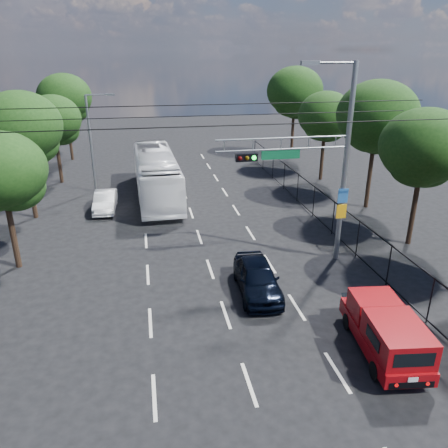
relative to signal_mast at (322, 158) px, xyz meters
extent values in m
plane|color=black|center=(-5.28, -7.99, -5.24)|extent=(120.00, 120.00, 0.00)
cube|color=beige|center=(-8.28, -7.99, -5.24)|extent=(0.12, 2.00, 0.01)
cube|color=beige|center=(-8.28, -3.99, -5.24)|extent=(0.12, 2.00, 0.01)
cube|color=beige|center=(-8.28, 0.01, -5.24)|extent=(0.12, 2.00, 0.01)
cube|color=beige|center=(-8.28, 4.01, -5.24)|extent=(0.12, 2.00, 0.01)
cube|color=beige|center=(-8.28, 8.01, -5.24)|extent=(0.12, 2.00, 0.01)
cube|color=beige|center=(-8.28, 12.01, -5.24)|extent=(0.12, 2.00, 0.01)
cube|color=beige|center=(-8.28, 16.01, -5.24)|extent=(0.12, 2.00, 0.01)
cube|color=beige|center=(-8.28, 20.01, -5.24)|extent=(0.12, 2.00, 0.01)
cube|color=beige|center=(-8.28, 24.01, -5.24)|extent=(0.12, 2.00, 0.01)
cube|color=beige|center=(-5.28, -7.99, -5.24)|extent=(0.12, 2.00, 0.01)
cube|color=beige|center=(-5.28, -3.99, -5.24)|extent=(0.12, 2.00, 0.01)
cube|color=beige|center=(-5.28, 0.01, -5.24)|extent=(0.12, 2.00, 0.01)
cube|color=beige|center=(-5.28, 4.01, -5.24)|extent=(0.12, 2.00, 0.01)
cube|color=beige|center=(-5.28, 8.01, -5.24)|extent=(0.12, 2.00, 0.01)
cube|color=beige|center=(-5.28, 12.01, -5.24)|extent=(0.12, 2.00, 0.01)
cube|color=beige|center=(-5.28, 16.01, -5.24)|extent=(0.12, 2.00, 0.01)
cube|color=beige|center=(-5.28, 20.01, -5.24)|extent=(0.12, 2.00, 0.01)
cube|color=beige|center=(-5.28, 24.01, -5.24)|extent=(0.12, 2.00, 0.01)
cube|color=beige|center=(-2.28, -7.99, -5.24)|extent=(0.12, 2.00, 0.01)
cube|color=beige|center=(-2.28, -3.99, -5.24)|extent=(0.12, 2.00, 0.01)
cube|color=beige|center=(-2.28, 0.01, -5.24)|extent=(0.12, 2.00, 0.01)
cube|color=beige|center=(-2.28, 4.01, -5.24)|extent=(0.12, 2.00, 0.01)
cube|color=beige|center=(-2.28, 8.01, -5.24)|extent=(0.12, 2.00, 0.01)
cube|color=beige|center=(-2.28, 12.01, -5.24)|extent=(0.12, 2.00, 0.01)
cube|color=beige|center=(-2.28, 16.01, -5.24)|extent=(0.12, 2.00, 0.01)
cube|color=beige|center=(-2.28, 20.01, -5.24)|extent=(0.12, 2.00, 0.01)
cube|color=beige|center=(-2.28, 24.01, -5.24)|extent=(0.12, 2.00, 0.01)
cylinder|color=slate|center=(1.22, 0.01, -0.49)|extent=(0.24, 0.24, 9.50)
cylinder|color=slate|center=(0.22, 0.01, 4.16)|extent=(2.00, 0.10, 0.10)
cube|color=slate|center=(-0.88, 0.01, 4.16)|extent=(0.80, 0.25, 0.18)
cylinder|color=slate|center=(-1.88, 0.01, 1.01)|extent=(6.20, 0.08, 0.08)
cylinder|color=slate|center=(-1.88, 0.01, 0.51)|extent=(6.20, 0.08, 0.08)
cube|color=black|center=(-3.58, 0.01, 0.21)|extent=(1.00, 0.28, 0.35)
sphere|color=#3F0505|center=(-3.90, -0.14, 0.21)|extent=(0.20, 0.20, 0.20)
sphere|color=#4C3805|center=(-3.58, -0.14, 0.21)|extent=(0.20, 0.20, 0.20)
sphere|color=#0CE533|center=(-3.26, -0.14, 0.21)|extent=(0.20, 0.20, 0.20)
cube|color=#0C5530|center=(-1.98, 0.01, 0.26)|extent=(1.80, 0.05, 0.40)
cube|color=#235CA5|center=(1.20, -0.13, -1.84)|extent=(0.50, 0.04, 0.70)
cube|color=orange|center=(1.20, -0.13, -2.64)|extent=(0.50, 0.04, 0.70)
cylinder|color=slate|center=(0.62, 0.01, 0.76)|extent=(0.05, 0.05, 0.50)
cylinder|color=slate|center=(-0.68, 0.01, 0.76)|extent=(0.05, 0.05, 0.50)
cylinder|color=slate|center=(-1.98, 0.01, 0.76)|extent=(0.05, 0.05, 0.50)
cylinder|color=slate|center=(-3.28, 0.01, 0.76)|extent=(0.05, 0.05, 0.50)
cylinder|color=slate|center=(-4.58, 0.01, 0.76)|extent=(0.05, 0.05, 0.50)
cylinder|color=slate|center=(-11.78, 14.01, -1.74)|extent=(0.18, 0.18, 7.00)
cylinder|color=slate|center=(-10.98, 14.01, 1.76)|extent=(1.60, 0.09, 0.09)
cube|color=slate|center=(-10.08, 14.01, 1.76)|extent=(0.60, 0.22, 0.15)
cylinder|color=black|center=(-5.28, -1.99, 1.96)|extent=(22.00, 0.04, 0.04)
cylinder|color=black|center=(-5.28, 1.51, 2.36)|extent=(22.00, 0.04, 0.04)
cylinder|color=black|center=(-5.28, 3.01, 1.66)|extent=(22.00, 0.04, 0.04)
cube|color=black|center=(2.32, 4.01, -3.29)|extent=(0.04, 34.00, 0.06)
cube|color=black|center=(2.32, 4.01, -5.09)|extent=(0.04, 34.00, 0.06)
cylinder|color=black|center=(2.32, -5.99, -4.24)|extent=(0.06, 0.06, 2.00)
cylinder|color=black|center=(2.32, -2.99, -4.24)|extent=(0.06, 0.06, 2.00)
cylinder|color=black|center=(2.32, 0.01, -4.24)|extent=(0.06, 0.06, 2.00)
cylinder|color=black|center=(2.32, 3.01, -4.24)|extent=(0.06, 0.06, 2.00)
cylinder|color=black|center=(2.32, 6.01, -4.24)|extent=(0.06, 0.06, 2.00)
cylinder|color=black|center=(2.32, 9.01, -4.24)|extent=(0.06, 0.06, 2.00)
cylinder|color=black|center=(2.32, 12.01, -4.24)|extent=(0.06, 0.06, 2.00)
cylinder|color=black|center=(2.32, 15.01, -4.24)|extent=(0.06, 0.06, 2.00)
cylinder|color=black|center=(2.32, 18.01, -4.24)|extent=(0.06, 0.06, 2.00)
cylinder|color=black|center=(2.32, 21.01, -4.24)|extent=(0.06, 0.06, 2.00)
cylinder|color=black|center=(5.92, 1.01, -3.14)|extent=(0.28, 0.28, 4.20)
ellipsoid|color=black|center=(5.92, 1.01, 0.16)|extent=(4.50, 4.50, 3.83)
ellipsoid|color=black|center=(6.32, 1.31, -0.89)|extent=(3.00, 3.00, 2.40)
ellipsoid|color=black|center=(5.57, 0.81, -0.74)|extent=(2.85, 2.85, 2.28)
cylinder|color=black|center=(6.52, 7.01, -2.86)|extent=(0.28, 0.28, 4.76)
ellipsoid|color=black|center=(6.52, 7.01, 0.88)|extent=(5.10, 5.10, 4.33)
ellipsoid|color=black|center=(6.92, 7.31, -0.31)|extent=(3.40, 3.40, 2.72)
ellipsoid|color=black|center=(6.17, 6.81, -0.14)|extent=(3.23, 3.23, 2.58)
cylinder|color=black|center=(6.12, 14.01, -3.23)|extent=(0.28, 0.28, 4.03)
ellipsoid|color=black|center=(6.12, 14.01, -0.06)|extent=(4.32, 4.32, 3.67)
ellipsoid|color=black|center=(6.52, 14.31, -1.07)|extent=(2.88, 2.88, 2.30)
ellipsoid|color=black|center=(5.77, 13.81, -0.92)|extent=(2.74, 2.74, 2.19)
cylinder|color=black|center=(6.32, 22.01, -2.78)|extent=(0.28, 0.28, 4.93)
ellipsoid|color=black|center=(6.32, 22.01, 1.09)|extent=(5.28, 5.28, 4.49)
ellipsoid|color=black|center=(6.72, 22.31, -0.14)|extent=(3.52, 3.52, 2.82)
ellipsoid|color=black|center=(5.97, 21.81, 0.04)|extent=(3.34, 3.34, 2.68)
cylinder|color=black|center=(-14.48, 2.01, -3.34)|extent=(0.28, 0.28, 3.81)
ellipsoid|color=black|center=(-14.48, 2.01, -0.35)|extent=(4.08, 4.08, 3.47)
ellipsoid|color=black|center=(-14.08, 2.31, -1.30)|extent=(2.72, 2.72, 2.18)
cylinder|color=black|center=(-15.08, 9.01, -3.00)|extent=(0.28, 0.28, 4.48)
ellipsoid|color=black|center=(-15.08, 9.01, 0.52)|extent=(4.80, 4.80, 4.08)
ellipsoid|color=black|center=(-14.68, 9.31, -0.60)|extent=(3.20, 3.20, 2.56)
ellipsoid|color=black|center=(-15.43, 8.81, -0.44)|extent=(3.04, 3.04, 2.43)
cylinder|color=black|center=(-14.68, 17.01, -3.28)|extent=(0.28, 0.28, 3.92)
ellipsoid|color=black|center=(-14.68, 17.01, -0.20)|extent=(4.20, 4.20, 3.57)
ellipsoid|color=black|center=(-14.28, 17.31, -1.18)|extent=(2.80, 2.80, 2.24)
ellipsoid|color=black|center=(-15.03, 16.81, -1.04)|extent=(2.66, 2.66, 2.13)
cylinder|color=black|center=(-14.88, 25.01, -2.95)|extent=(0.28, 0.28, 4.59)
ellipsoid|color=black|center=(-14.88, 25.01, 0.66)|extent=(4.92, 4.92, 4.18)
ellipsoid|color=black|center=(-14.48, 25.31, -0.49)|extent=(3.28, 3.28, 2.62)
ellipsoid|color=black|center=(-15.23, 24.81, -0.32)|extent=(3.12, 3.12, 2.49)
cylinder|color=black|center=(-0.88, -5.78, -4.93)|extent=(0.30, 0.64, 0.62)
cylinder|color=black|center=(0.62, -5.96, -4.93)|extent=(0.30, 0.64, 0.62)
cylinder|color=black|center=(-1.21, -8.50, -4.93)|extent=(0.30, 0.64, 0.62)
cylinder|color=black|center=(0.28, -8.69, -4.93)|extent=(0.30, 0.64, 0.62)
cube|color=maroon|center=(-0.30, -7.23, -4.69)|extent=(2.21, 4.60, 0.50)
cube|color=maroon|center=(-0.05, -5.25, -4.62)|extent=(1.69, 0.68, 0.49)
cube|color=black|center=(-0.03, -5.02, -4.40)|extent=(1.54, 0.54, 0.27)
cube|color=maroon|center=(-0.17, -6.22, -4.05)|extent=(1.75, 1.56, 0.84)
cube|color=black|center=(-0.25, -6.88, -4.00)|extent=(1.37, 0.21, 0.49)
cube|color=maroon|center=(-0.41, -8.20, -3.98)|extent=(1.91, 2.44, 0.93)
cube|color=black|center=(0.41, -8.30, -3.96)|extent=(0.16, 1.06, 0.40)
cube|color=black|center=(-1.24, -8.10, -3.96)|extent=(0.16, 1.06, 0.40)
cube|color=black|center=(-0.55, -9.31, -3.96)|extent=(1.28, 0.20, 0.49)
cube|color=black|center=(-0.56, -9.41, -4.80)|extent=(1.42, 0.24, 0.23)
cube|color=silver|center=(-0.57, -9.45, -4.58)|extent=(0.31, 0.06, 0.16)
imported|color=black|center=(-3.60, -2.52, -4.52)|extent=(1.93, 4.32, 1.44)
imported|color=white|center=(-7.28, 11.88, -3.62)|extent=(3.09, 11.70, 3.24)
imported|color=silver|center=(-10.78, 9.58, -4.62)|extent=(1.43, 3.83, 1.25)
camera|label=1|loc=(-8.11, -18.68, 4.67)|focal=35.00mm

